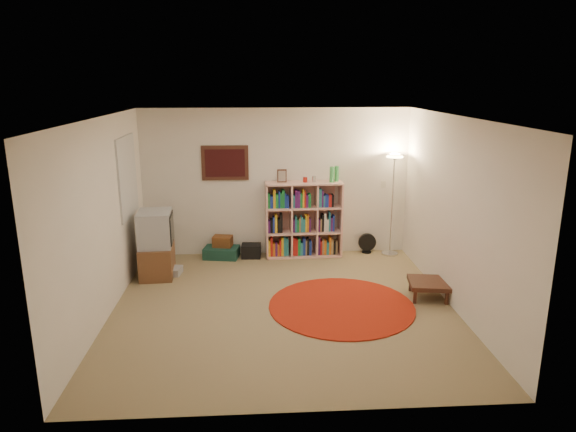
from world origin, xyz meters
name	(u,v)px	position (x,y,z in m)	size (l,w,h in m)	color
room	(279,215)	(-0.05, 0.05, 1.26)	(4.54, 4.54, 2.54)	#8B7751
bookshelf	(303,221)	(0.44, 2.08, 0.62)	(1.30, 0.41, 1.55)	#FFBBAA
floor_lamp	(394,171)	(1.96, 2.03, 1.47)	(0.35, 0.35, 1.77)	silver
floor_fan	(367,243)	(1.58, 2.13, 0.18)	(0.31, 0.17, 0.35)	black
tv_stand	(156,245)	(-1.88, 1.28, 0.49)	(0.54, 0.73, 1.02)	brown
dvd_box	(171,271)	(-1.69, 1.31, 0.05)	(0.36, 0.32, 0.11)	#AEAEB3
suitcase	(221,252)	(-0.95, 2.04, 0.09)	(0.63, 0.46, 0.19)	#163D32
wicker_basket	(223,241)	(-0.92, 2.09, 0.28)	(0.35, 0.28, 0.18)	#5A3016
duffel_bag	(251,251)	(-0.44, 2.04, 0.11)	(0.34, 0.29, 0.22)	black
paper_towel	(298,250)	(0.36, 2.03, 0.11)	(0.13, 0.13, 0.23)	white
red_rug	(341,306)	(0.78, -0.03, 0.01)	(1.95, 1.95, 0.02)	maroon
side_table	(429,284)	(2.03, 0.19, 0.20)	(0.60, 0.60, 0.24)	#381C13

